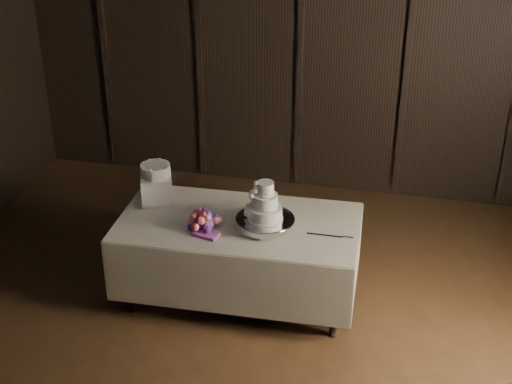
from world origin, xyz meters
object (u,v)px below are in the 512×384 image
Objects in this scene: cake_stand at (265,223)px; box_pedestal at (157,189)px; display_table at (239,256)px; bouquet at (204,220)px; small_cake at (155,170)px; wedding_cake at (262,205)px.

cake_stand is 1.04m from box_pedestal.
bouquet is at bearing -148.04° from display_table.
cake_stand reaches higher than display_table.
cake_stand is 0.50m from bouquet.
display_table is at bearing 166.02° from cake_stand.
cake_stand is at bearing -13.12° from small_cake.
bouquet is 0.63m from box_pedestal.
cake_stand is at bearing -16.05° from display_table.
bouquet is 1.65× the size of small_cake.
box_pedestal is 0.18m from small_cake.
box_pedestal is (-1.01, 0.23, 0.08)m from cake_stand.
wedding_cake is 1.02m from small_cake.
display_table is at bearing -12.85° from box_pedestal.
wedding_cake is at bearing -150.26° from cake_stand.
bouquet is at bearing 177.80° from wedding_cake.
display_table is at bearing 34.03° from bouquet.
wedding_cake is 1.29× the size of small_cake.
wedding_cake reaches higher than cake_stand.
display_table is 7.79× the size of box_pedestal.
box_pedestal is (-0.77, 0.17, 0.47)m from display_table.
wedding_cake reaches higher than small_cake.
cake_stand is at bearing -13.12° from box_pedestal.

